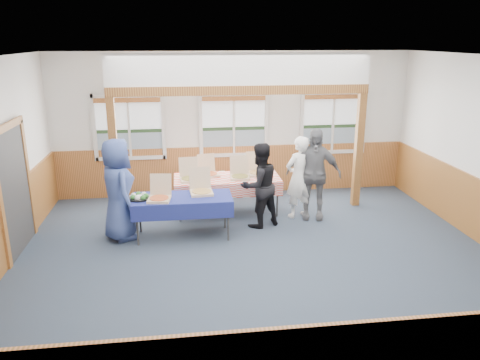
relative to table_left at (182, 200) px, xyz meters
name	(u,v)px	position (x,y,z in m)	size (l,w,h in m)	color
floor	(259,259)	(1.20, -1.08, -0.70)	(8.00, 8.00, 0.00)	#2A3244
ceiling	(261,57)	(1.20, -1.08, 2.50)	(8.00, 8.00, 0.00)	white
wall_back	(234,124)	(1.20, 2.42, 0.90)	(8.00, 8.00, 0.00)	silver
wall_front	(331,274)	(1.20, -4.58, 0.90)	(8.00, 8.00, 0.00)	silver
wainscot_back	(234,170)	(1.20, 2.39, -0.15)	(7.98, 0.05, 1.10)	brown
cased_opening	(14,191)	(-2.76, -0.18, 0.35)	(0.06, 1.30, 2.10)	#2E2E2E
window_left	(129,124)	(-1.10, 2.38, 0.98)	(1.56, 0.10, 1.46)	silver
window_mid	(234,121)	(1.20, 2.38, 0.98)	(1.56, 0.10, 1.46)	silver
window_right	(333,119)	(3.50, 2.38, 0.98)	(1.56, 0.10, 1.46)	silver
post_left	(114,158)	(-1.30, 1.22, 0.50)	(0.15, 0.15, 2.40)	#603015
post_right	(359,151)	(3.70, 1.22, 0.50)	(0.15, 0.15, 2.40)	#603015
cross_beam	(240,90)	(1.20, 1.22, 1.79)	(5.15, 0.18, 0.18)	#603015
table_left	(182,200)	(0.00, 0.00, 0.00)	(1.92, 1.44, 0.76)	#2E2E2E
table_right	(227,180)	(0.91, 1.11, 0.01)	(2.30, 1.53, 0.76)	#2E2E2E
pizza_box_a	(159,196)	(-0.39, -0.11, 0.12)	(0.43, 0.50, 0.41)	tan
pizza_box_b	(201,190)	(0.35, 0.16, 0.13)	(0.43, 0.51, 0.43)	tan
pizza_box_c	(190,177)	(0.16, 1.01, 0.12)	(0.42, 0.50, 0.42)	tan
pizza_box_d	(209,172)	(0.56, 1.30, 0.12)	(0.46, 0.52, 0.40)	tan
pizza_box_e	(240,175)	(1.17, 1.03, 0.12)	(0.41, 0.49, 0.42)	tan
pizza_box_f	(257,171)	(1.56, 1.25, 0.13)	(0.42, 0.50, 0.43)	tan
veggie_tray	(139,197)	(-0.75, 0.00, 0.09)	(0.42, 0.42, 0.10)	black
drink_glass	(271,176)	(1.76, 0.86, 0.14)	(0.07, 0.07, 0.15)	#A3781B
woman_white	(299,177)	(2.30, 0.70, 0.13)	(0.60, 0.40, 1.65)	white
woman_black	(259,185)	(1.45, 0.32, 0.11)	(0.79, 0.61, 1.62)	black
man_blue	(118,190)	(-1.11, 0.07, 0.22)	(0.89, 0.58, 1.83)	#344784
person_grey	(314,174)	(2.57, 0.61, 0.21)	(1.07, 0.44, 1.82)	slate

